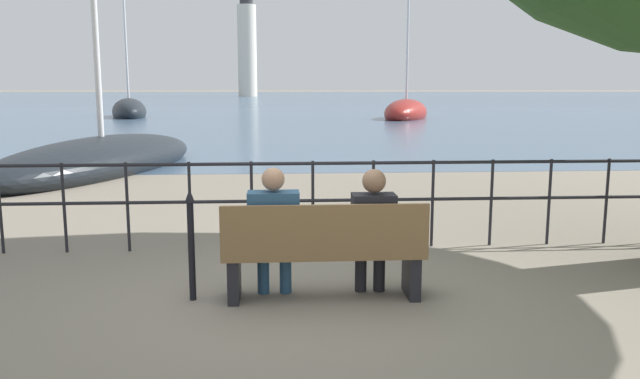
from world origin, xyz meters
name	(u,v)px	position (x,y,z in m)	size (l,w,h in m)	color
ground_plane	(324,297)	(0.00, 0.00, 0.00)	(1000.00, 1000.00, 0.00)	gray
harbor_water	(280,95)	(0.00, 158.37, 0.00)	(600.00, 300.00, 0.01)	#47607A
park_bench	(324,253)	(0.00, -0.06, 0.43)	(1.82, 0.45, 0.90)	brown
seated_person_left	(274,227)	(-0.45, 0.01, 0.66)	(0.46, 0.35, 1.20)	navy
seated_person_right	(373,226)	(0.45, 0.02, 0.65)	(0.39, 0.35, 1.18)	black
promenade_railing	(313,191)	(0.00, 1.78, 0.69)	(14.42, 0.04, 1.05)	black
closed_umbrella	(191,239)	(-1.18, 0.01, 0.57)	(0.09, 0.09, 1.02)	black
sailboat_0	(102,158)	(-4.48, 9.21, 0.29)	(4.40, 8.26, 12.41)	black
sailboat_1	(406,113)	(7.60, 33.40, 0.37)	(4.79, 7.51, 9.30)	maroon
sailboat_2	(129,111)	(-10.18, 36.48, 0.41)	(3.78, 7.22, 13.13)	black
harbor_lighthouse	(247,45)	(-7.12, 135.90, 11.23)	(4.15, 4.15, 24.14)	silver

